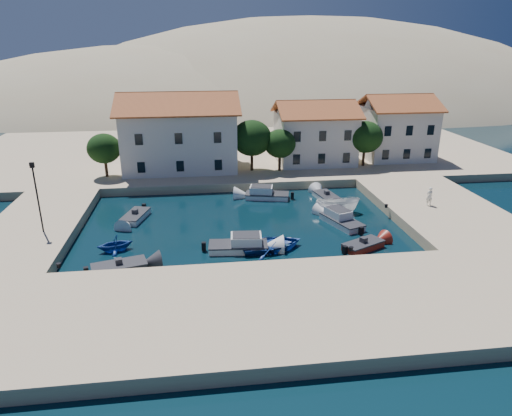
# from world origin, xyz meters

# --- Properties ---
(ground) EXTENTS (400.00, 400.00, 0.00)m
(ground) POSITION_xyz_m (0.00, 0.00, 0.00)
(ground) COLOR black
(ground) RESTS_ON ground
(quay_south) EXTENTS (52.00, 12.00, 1.00)m
(quay_south) POSITION_xyz_m (0.00, -6.00, 0.50)
(quay_south) COLOR tan
(quay_south) RESTS_ON ground
(quay_east) EXTENTS (11.00, 20.00, 1.00)m
(quay_east) POSITION_xyz_m (20.50, 10.00, 0.50)
(quay_east) COLOR tan
(quay_east) RESTS_ON ground
(quay_west) EXTENTS (8.00, 20.00, 1.00)m
(quay_west) POSITION_xyz_m (-19.00, 10.00, 0.50)
(quay_west) COLOR tan
(quay_west) RESTS_ON ground
(quay_north) EXTENTS (80.00, 36.00, 1.00)m
(quay_north) POSITION_xyz_m (2.00, 38.00, 0.50)
(quay_north) COLOR tan
(quay_north) RESTS_ON ground
(hills) EXTENTS (254.00, 176.00, 99.00)m
(hills) POSITION_xyz_m (20.64, 123.62, -23.40)
(hills) COLOR tan
(hills) RESTS_ON ground
(building_left) EXTENTS (14.70, 9.45, 9.70)m
(building_left) POSITION_xyz_m (-6.00, 28.00, 5.94)
(building_left) COLOR silver
(building_left) RESTS_ON quay_north
(building_mid) EXTENTS (10.50, 8.40, 8.30)m
(building_mid) POSITION_xyz_m (12.00, 29.00, 5.22)
(building_mid) COLOR silver
(building_mid) RESTS_ON quay_north
(building_right) EXTENTS (9.45, 8.40, 8.80)m
(building_right) POSITION_xyz_m (24.00, 30.00, 5.47)
(building_right) COLOR silver
(building_right) RESTS_ON quay_north
(trees) EXTENTS (37.30, 5.30, 6.45)m
(trees) POSITION_xyz_m (4.51, 25.46, 4.84)
(trees) COLOR #382314
(trees) RESTS_ON quay_north
(lamppost) EXTENTS (0.35, 0.25, 6.22)m
(lamppost) POSITION_xyz_m (-17.50, 8.00, 4.75)
(lamppost) COLOR black
(lamppost) RESTS_ON quay_west
(bollards) EXTENTS (29.36, 9.56, 0.30)m
(bollards) POSITION_xyz_m (2.80, 3.87, 1.15)
(bollards) COLOR black
(bollards) RESTS_ON ground
(motorboat_grey_sw) EXTENTS (4.43, 2.84, 1.25)m
(motorboat_grey_sw) POSITION_xyz_m (-10.15, 1.61, 0.29)
(motorboat_grey_sw) COLOR #2E2D32
(motorboat_grey_sw) RESTS_ON ground
(cabin_cruiser_south) EXTENTS (5.10, 2.50, 1.60)m
(cabin_cruiser_south) POSITION_xyz_m (-0.73, 4.11, 0.48)
(cabin_cruiser_south) COLOR white
(cabin_cruiser_south) RESTS_ON ground
(rowboat_south) EXTENTS (6.21, 5.06, 1.13)m
(rowboat_south) POSITION_xyz_m (2.12, 3.98, 0.00)
(rowboat_south) COLOR #1A3E93
(rowboat_south) RESTS_ON ground
(motorboat_red_se) EXTENTS (4.01, 3.11, 1.25)m
(motorboat_red_se) POSITION_xyz_m (9.87, 3.07, 0.30)
(motorboat_red_se) COLOR maroon
(motorboat_red_se) RESTS_ON ground
(cabin_cruiser_east) EXTENTS (3.50, 5.24, 1.60)m
(cabin_cruiser_east) POSITION_xyz_m (9.71, 8.54, 0.48)
(cabin_cruiser_east) COLOR white
(cabin_cruiser_east) RESTS_ON ground
(boat_east) EXTENTS (4.64, 2.27, 1.72)m
(boat_east) POSITION_xyz_m (10.27, 11.91, 0.00)
(boat_east) COLOR white
(boat_east) RESTS_ON ground
(motorboat_white_ne) EXTENTS (2.51, 4.18, 1.25)m
(motorboat_white_ne) POSITION_xyz_m (10.25, 15.91, 0.29)
(motorboat_white_ne) COLOR white
(motorboat_white_ne) RESTS_ON ground
(rowboat_west) EXTENTS (3.52, 3.25, 1.53)m
(rowboat_west) POSITION_xyz_m (-11.05, 5.41, 0.00)
(rowboat_west) COLOR #1A3E93
(rowboat_west) RESTS_ON ground
(motorboat_white_west) EXTENTS (2.77, 4.31, 1.25)m
(motorboat_white_west) POSITION_xyz_m (-10.21, 12.54, 0.29)
(motorboat_white_west) COLOR white
(motorboat_white_west) RESTS_ON ground
(cabin_cruiser_north) EXTENTS (5.15, 3.05, 1.60)m
(cabin_cruiser_north) POSITION_xyz_m (3.73, 17.18, 0.48)
(cabin_cruiser_north) COLOR white
(cabin_cruiser_north) RESTS_ON ground
(pedestrian) EXTENTS (0.74, 0.52, 1.90)m
(pedestrian) POSITION_xyz_m (19.21, 10.14, 1.95)
(pedestrian) COLOR white
(pedestrian) RESTS_ON quay_east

